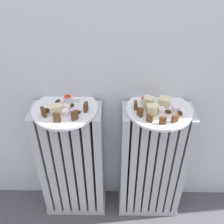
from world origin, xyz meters
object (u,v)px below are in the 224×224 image
(plate_left, at_px, (65,109))
(jam_bowl_right, at_px, (145,100))
(radiator_left, at_px, (72,164))
(radiator_right, at_px, (152,165))
(plate_right, at_px, (159,110))
(fork, at_px, (63,108))
(jam_bowl_left, at_px, (68,99))

(plate_left, distance_m, jam_bowl_right, 0.34)
(radiator_left, height_order, radiator_right, same)
(radiator_right, xyz_separation_m, plate_right, (0.00, 0.00, 0.34))
(radiator_right, relative_size, jam_bowl_right, 15.74)
(fork, bearing_deg, jam_bowl_right, 7.28)
(jam_bowl_left, bearing_deg, radiator_left, -99.03)
(jam_bowl_left, xyz_separation_m, jam_bowl_right, (0.33, -0.01, -0.00))
(plate_left, xyz_separation_m, jam_bowl_left, (0.01, 0.05, 0.02))
(plate_right, bearing_deg, jam_bowl_left, 173.04)
(radiator_right, distance_m, fork, 0.53)
(radiator_left, height_order, plate_left, plate_left)
(jam_bowl_right, relative_size, fork, 0.43)
(radiator_left, xyz_separation_m, jam_bowl_left, (0.01, 0.05, 0.36))
(radiator_left, bearing_deg, jam_bowl_left, 80.97)
(plate_right, bearing_deg, radiator_left, 180.00)
(radiator_left, xyz_separation_m, fork, (-0.01, -0.00, 0.35))
(plate_right, bearing_deg, radiator_right, -116.57)
(plate_right, xyz_separation_m, fork, (-0.40, -0.00, 0.01))
(fork, bearing_deg, plate_left, 18.91)
(radiator_right, relative_size, plate_right, 2.41)
(plate_left, distance_m, jam_bowl_left, 0.05)
(radiator_right, relative_size, jam_bowl_left, 17.37)
(radiator_right, bearing_deg, jam_bowl_right, 142.79)
(radiator_right, height_order, fork, fork)
(radiator_right, xyz_separation_m, plate_left, (-0.39, 0.00, 0.34))
(jam_bowl_left, relative_size, fork, 0.39)
(radiator_right, xyz_separation_m, jam_bowl_left, (-0.38, 0.05, 0.36))
(radiator_right, relative_size, plate_left, 2.41)
(radiator_right, xyz_separation_m, fork, (-0.40, -0.00, 0.35))
(radiator_right, bearing_deg, jam_bowl_left, 173.04)
(plate_left, bearing_deg, radiator_left, 0.00)
(jam_bowl_right, distance_m, fork, 0.35)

